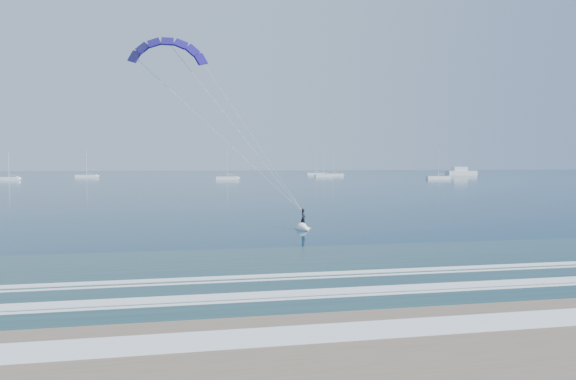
# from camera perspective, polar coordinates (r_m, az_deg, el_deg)

# --- Properties ---
(ground) EXTENTS (900.00, 900.00, 0.00)m
(ground) POSITION_cam_1_polar(r_m,az_deg,el_deg) (19.36, -4.62, -15.87)
(ground) COLOR #072E44
(ground) RESTS_ON ground
(kitesurfer_rig) EXTENTS (17.16, 8.44, 17.18)m
(kitesurfer_rig) POSITION_cam_1_polar(r_m,az_deg,el_deg) (44.85, -5.22, 6.16)
(kitesurfer_rig) COLOR yellow
(kitesurfer_rig) RESTS_ON ground
(motor_yacht) EXTENTS (16.28, 4.34, 6.56)m
(motor_yacht) POSITION_cam_1_polar(r_m,az_deg,el_deg) (287.19, 18.66, 1.90)
(motor_yacht) COLOR silver
(motor_yacht) RESTS_ON ground
(sailboat_1) EXTENTS (7.33, 2.40, 10.26)m
(sailboat_1) POSITION_cam_1_polar(r_m,az_deg,el_deg) (218.81, -28.58, 1.13)
(sailboat_1) COLOR silver
(sailboat_1) RESTS_ON ground
(sailboat_2) EXTENTS (9.60, 2.40, 12.82)m
(sailboat_2) POSITION_cam_1_polar(r_m,az_deg,el_deg) (247.10, -21.46, 1.46)
(sailboat_2) COLOR silver
(sailboat_2) RESTS_ON ground
(sailboat_3) EXTENTS (8.73, 2.40, 12.12)m
(sailboat_3) POSITION_cam_1_polar(r_m,az_deg,el_deg) (200.99, -6.79, 1.34)
(sailboat_3) COLOR silver
(sailboat_3) RESTS_ON ground
(sailboat_4) EXTENTS (9.59, 2.40, 12.92)m
(sailboat_4) POSITION_cam_1_polar(r_m,az_deg,el_deg) (278.10, 3.07, 1.80)
(sailboat_4) COLOR silver
(sailboat_4) RESTS_ON ground
(sailboat_5) EXTENTS (8.01, 2.40, 11.03)m
(sailboat_5) POSITION_cam_1_polar(r_m,az_deg,el_deg) (240.53, 3.96, 1.62)
(sailboat_5) COLOR silver
(sailboat_5) RESTS_ON ground
(sailboat_6) EXTENTS (9.83, 2.40, 13.17)m
(sailboat_6) POSITION_cam_1_polar(r_m,az_deg,el_deg) (215.12, 16.35, 1.35)
(sailboat_6) COLOR silver
(sailboat_6) RESTS_ON ground
(sailboat_8) EXTENTS (10.09, 2.40, 12.97)m
(sailboat_8) POSITION_cam_1_polar(r_m,az_deg,el_deg) (257.03, 5.05, 1.70)
(sailboat_8) COLOR silver
(sailboat_8) RESTS_ON ground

